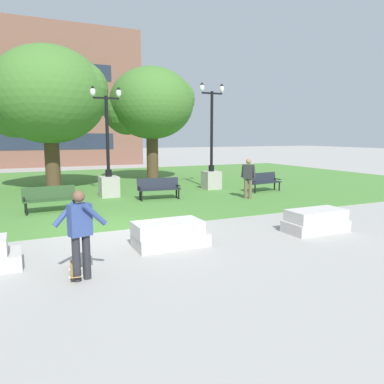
{
  "coord_description": "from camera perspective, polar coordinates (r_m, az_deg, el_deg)",
  "views": [
    {
      "loc": [
        -2.65,
        -10.39,
        2.7
      ],
      "look_at": [
        1.59,
        -1.4,
        1.2
      ],
      "focal_mm": 35.0,
      "sensor_mm": 36.0,
      "label": 1
    }
  ],
  "objects": [
    {
      "name": "ground_plane",
      "position": [
        11.05,
        -10.65,
        -5.71
      ],
      "size": [
        140.0,
        140.0,
        0.0
      ],
      "primitive_type": "plane",
      "color": "#A3A09B"
    },
    {
      "name": "skateboard",
      "position": [
        7.83,
        -17.34,
        -11.31
      ],
      "size": [
        0.32,
        1.04,
        0.14
      ],
      "color": "olive",
      "rests_on": "ground"
    },
    {
      "name": "tree_far_right",
      "position": [
        22.41,
        -6.34,
        13.11
      ],
      "size": [
        5.1,
        4.86,
        6.61
      ],
      "color": "#4C3823",
      "rests_on": "grass_lawn"
    },
    {
      "name": "building_facade_distant",
      "position": [
        35.05,
        -26.3,
        13.29
      ],
      "size": [
        22.6,
        1.03,
        12.23
      ],
      "color": "brown",
      "rests_on": "ground"
    },
    {
      "name": "person_skateboarder",
      "position": [
        7.27,
        -16.66,
        -5.54
      ],
      "size": [
        0.97,
        0.47,
        1.71
      ],
      "color": "#28282D",
      "rests_on": "ground"
    },
    {
      "name": "lamp_post_left",
      "position": [
        18.97,
        2.97,
        3.66
      ],
      "size": [
        1.32,
        0.8,
        5.24
      ],
      "color": "#ADA89E",
      "rests_on": "grass_lawn"
    },
    {
      "name": "park_bench_far_right",
      "position": [
        14.14,
        -20.86,
        -0.78
      ],
      "size": [
        1.83,
        0.63,
        0.9
      ],
      "color": "#284723",
      "rests_on": "grass_lawn"
    },
    {
      "name": "concrete_block_left",
      "position": [
        9.23,
        -3.44,
        -6.46
      ],
      "size": [
        1.81,
        0.9,
        0.64
      ],
      "color": "#BCB7B2",
      "rests_on": "ground"
    },
    {
      "name": "tree_near_right",
      "position": [
        19.71,
        -21.18,
        13.41
      ],
      "size": [
        5.7,
        5.43,
        6.92
      ],
      "color": "#4C3823",
      "rests_on": "grass_lawn"
    },
    {
      "name": "concrete_block_right",
      "position": [
        11.18,
        18.35,
        -4.22
      ],
      "size": [
        1.8,
        0.9,
        0.64
      ],
      "color": "#BCB7B2",
      "rests_on": "ground"
    },
    {
      "name": "park_bench_near_right",
      "position": [
        18.44,
        10.87,
        1.69
      ],
      "size": [
        1.86,
        0.77,
        0.9
      ],
      "color": "#1E232D",
      "rests_on": "grass_lawn"
    },
    {
      "name": "grass_lawn",
      "position": [
        20.73,
        -17.67,
        0.72
      ],
      "size": [
        40.0,
        20.0,
        0.02
      ],
      "primitive_type": "cube",
      "color": "#4C8438",
      "rests_on": "ground"
    },
    {
      "name": "lamp_post_center",
      "position": [
        16.86,
        -12.59,
        2.57
      ],
      "size": [
        1.32,
        0.8,
        4.77
      ],
      "color": "#ADA89E",
      "rests_on": "grass_lawn"
    },
    {
      "name": "person_bystander_near_lawn",
      "position": [
        16.16,
        8.57,
        2.39
      ],
      "size": [
        0.52,
        0.52,
        1.71
      ],
      "color": "brown",
      "rests_on": "grass_lawn"
    },
    {
      "name": "park_bench_far_left",
      "position": [
        15.91,
        -5.09,
        0.74
      ],
      "size": [
        1.84,
        0.7,
        0.9
      ],
      "color": "#1E232D",
      "rests_on": "grass_lawn"
    }
  ]
}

